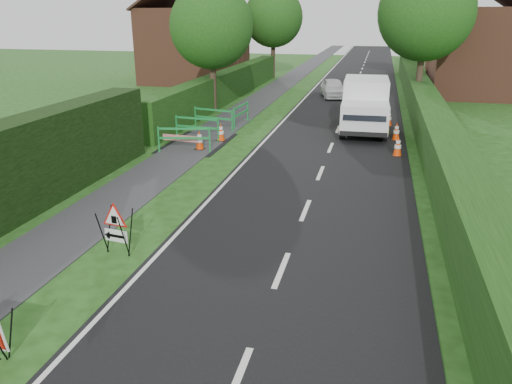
{
  "coord_description": "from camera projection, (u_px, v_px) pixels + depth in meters",
  "views": [
    {
      "loc": [
        4.19,
        -8.24,
        5.14
      ],
      "look_at": [
        1.57,
        2.54,
        1.16
      ],
      "focal_mm": 35.0,
      "sensor_mm": 36.0,
      "label": 1
    }
  ],
  "objects": [
    {
      "name": "ground",
      "position": [
        152.0,
        280.0,
        10.2
      ],
      "size": [
        120.0,
        120.0,
        0.0
      ],
      "primitive_type": "plane",
      "color": "#1E4112",
      "rests_on": "ground"
    },
    {
      "name": "road_surface",
      "position": [
        358.0,
        79.0,
        41.66
      ],
      "size": [
        6.0,
        90.0,
        0.02
      ],
      "primitive_type": "cube",
      "color": "black",
      "rests_on": "ground"
    },
    {
      "name": "footpath",
      "position": [
        293.0,
        77.0,
        42.88
      ],
      "size": [
        2.0,
        90.0,
        0.02
      ],
      "primitive_type": "cube",
      "color": "#2D2D30",
      "rests_on": "ground"
    },
    {
      "name": "hedge_west_far",
      "position": [
        228.0,
        100.0,
        31.43
      ],
      "size": [
        1.0,
        24.0,
        1.8
      ],
      "primitive_type": "cube",
      "color": "#14380F",
      "rests_on": "ground"
    },
    {
      "name": "hedge_east",
      "position": [
        426.0,
        130.0,
        23.39
      ],
      "size": [
        1.2,
        50.0,
        1.5
      ],
      "primitive_type": "cube",
      "color": "#14380F",
      "rests_on": "ground"
    },
    {
      "name": "house_west",
      "position": [
        195.0,
        44.0,
        38.88
      ],
      "size": [
        7.5,
        7.4,
        7.88
      ],
      "color": "brown",
      "rests_on": "ground"
    },
    {
      "name": "house_east_a",
      "position": [
        489.0,
        50.0,
        32.39
      ],
      "size": [
        7.5,
        7.4,
        7.88
      ],
      "color": "brown",
      "rests_on": "ground"
    },
    {
      "name": "house_east_b",
      "position": [
        471.0,
        40.0,
        44.97
      ],
      "size": [
        7.5,
        7.4,
        7.88
      ],
      "color": "brown",
      "rests_on": "ground"
    },
    {
      "name": "tree_nw",
      "position": [
        211.0,
        27.0,
        26.17
      ],
      "size": [
        4.4,
        4.4,
        6.7
      ],
      "color": "#2D2116",
      "rests_on": "ground"
    },
    {
      "name": "tree_ne",
      "position": [
        426.0,
        13.0,
        27.15
      ],
      "size": [
        5.2,
        5.2,
        7.79
      ],
      "color": "#2D2116",
      "rests_on": "ground"
    },
    {
      "name": "tree_fw",
      "position": [
        273.0,
        17.0,
        40.69
      ],
      "size": [
        4.8,
        4.8,
        7.24
      ],
      "color": "#2D2116",
      "rests_on": "ground"
    },
    {
      "name": "tree_fe",
      "position": [
        410.0,
        25.0,
        42.11
      ],
      "size": [
        4.2,
        4.2,
        6.33
      ],
      "color": "#2D2116",
      "rests_on": "ground"
    },
    {
      "name": "triangle_sign",
      "position": [
        114.0,
        225.0,
        11.01
      ],
      "size": [
        0.8,
        0.8,
        1.05
      ],
      "rotation": [
        0.0,
        0.0,
        -0.13
      ],
      "color": "black",
      "rests_on": "ground"
    },
    {
      "name": "works_van",
      "position": [
        365.0,
        105.0,
        22.67
      ],
      "size": [
        2.15,
        5.14,
        2.32
      ],
      "rotation": [
        0.0,
        0.0,
        0.03
      ],
      "color": "silver",
      "rests_on": "ground"
    },
    {
      "name": "traffic_cone_0",
      "position": [
        398.0,
        146.0,
        18.89
      ],
      "size": [
        0.38,
        0.38,
        0.79
      ],
      "color": "black",
      "rests_on": "ground"
    },
    {
      "name": "traffic_cone_1",
      "position": [
        396.0,
        131.0,
        21.25
      ],
      "size": [
        0.38,
        0.38,
        0.79
      ],
      "color": "black",
      "rests_on": "ground"
    },
    {
      "name": "traffic_cone_2",
      "position": [
        389.0,
        118.0,
        23.95
      ],
      "size": [
        0.38,
        0.38,
        0.79
      ],
      "color": "black",
      "rests_on": "ground"
    },
    {
      "name": "traffic_cone_3",
      "position": [
        200.0,
        140.0,
        19.82
      ],
      "size": [
        0.38,
        0.38,
        0.79
      ],
      "color": "black",
      "rests_on": "ground"
    },
    {
      "name": "traffic_cone_4",
      "position": [
        221.0,
        132.0,
        21.14
      ],
      "size": [
        0.38,
        0.38,
        0.79
      ],
      "color": "black",
      "rests_on": "ground"
    },
    {
      "name": "ped_barrier_0",
      "position": [
        184.0,
        136.0,
        19.43
      ],
      "size": [
        2.09,
        0.79,
        1.0
      ],
      "rotation": [
        0.0,
        0.0,
        0.22
      ],
      "color": "#178336",
      "rests_on": "ground"
    },
    {
      "name": "ped_barrier_1",
      "position": [
        197.0,
        125.0,
        21.3
      ],
      "size": [
        2.09,
        0.61,
        1.0
      ],
      "rotation": [
        0.0,
        0.0,
        -0.13
      ],
      "color": "#178336",
      "rests_on": "ground"
    },
    {
      "name": "ped_barrier_2",
      "position": [
        213.0,
        116.0,
        23.19
      ],
      "size": [
        2.09,
        0.79,
        1.0
      ],
      "rotation": [
        0.0,
        0.0,
        -0.22
      ],
      "color": "#178336",
      "rests_on": "ground"
    },
    {
      "name": "ped_barrier_3",
      "position": [
        241.0,
        112.0,
        24.25
      ],
      "size": [
        0.49,
        2.08,
        1.0
      ],
      "rotation": [
        0.0,
        0.0,
        1.5
      ],
      "color": "#178336",
      "rests_on": "ground"
    },
    {
      "name": "redwhite_plank",
      "position": [
        181.0,
        149.0,
        20.01
      ],
      "size": [
        1.5,
        0.16,
        0.25
      ],
      "primitive_type": "cube",
      "rotation": [
        0.0,
        0.0,
        -0.08
      ],
      "color": "red",
      "rests_on": "ground"
    },
    {
      "name": "hatchback_car",
      "position": [
        333.0,
        88.0,
        32.17
      ],
      "size": [
        2.15,
        3.73,
        1.19
      ],
      "primitive_type": "imported",
      "rotation": [
        0.0,
        0.0,
        0.22
      ],
      "color": "silver",
      "rests_on": "ground"
    }
  ]
}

